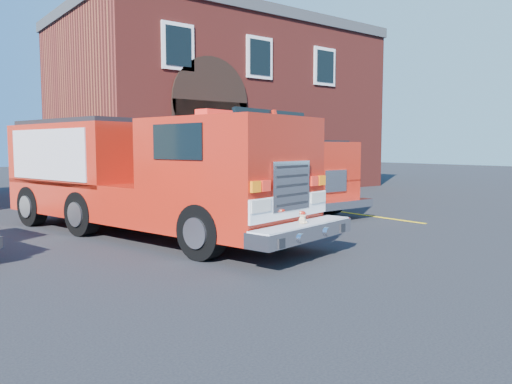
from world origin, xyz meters
TOP-DOWN VIEW (x-y plane):
  - ground at (0.00, 0.00)m, footprint 100.00×100.00m
  - parking_stripe_near at (6.50, 1.00)m, footprint 0.12×3.00m
  - parking_stripe_mid at (6.50, 4.00)m, footprint 0.12×3.00m
  - parking_stripe_far at (6.50, 7.00)m, footprint 0.12×3.00m
  - fire_station at (8.99, 13.98)m, footprint 15.20×10.20m
  - fire_engine at (-0.43, 2.77)m, footprint 4.63×9.64m
  - secondary_truck at (4.82, 5.06)m, footprint 2.46×7.60m

SIDE VIEW (x-z plane):
  - ground at x=0.00m, z-range 0.00..0.00m
  - parking_stripe_near at x=6.50m, z-range 0.00..0.01m
  - parking_stripe_mid at x=6.50m, z-range 0.00..0.01m
  - parking_stripe_far at x=6.50m, z-range 0.00..0.01m
  - secondary_truck at x=4.82m, z-range 0.11..2.56m
  - fire_engine at x=-0.43m, z-range 0.05..2.92m
  - fire_station at x=8.99m, z-range 0.03..8.48m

